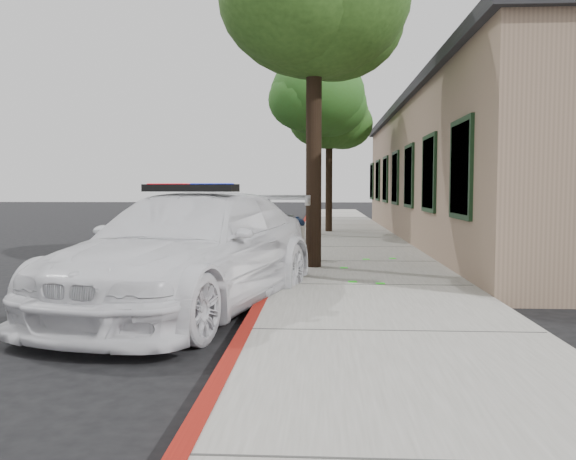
# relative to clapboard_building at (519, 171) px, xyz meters

# --- Properties ---
(ground) EXTENTS (120.00, 120.00, 0.00)m
(ground) POSITION_rel_clapboard_building_xyz_m (-6.69, -9.00, -2.13)
(ground) COLOR black
(ground) RESTS_ON ground
(sidewalk) EXTENTS (3.20, 60.00, 0.15)m
(sidewalk) POSITION_rel_clapboard_building_xyz_m (-5.09, -6.00, -2.05)
(sidewalk) COLOR gray
(sidewalk) RESTS_ON ground
(red_curb) EXTENTS (0.14, 60.00, 0.16)m
(red_curb) POSITION_rel_clapboard_building_xyz_m (-6.63, -6.00, -2.05)
(red_curb) COLOR maroon
(red_curb) RESTS_ON ground
(clapboard_building) EXTENTS (7.30, 20.89, 4.24)m
(clapboard_building) POSITION_rel_clapboard_building_xyz_m (0.00, 0.00, 0.00)
(clapboard_building) COLOR #8F755E
(clapboard_building) RESTS_ON ground
(police_car) EXTENTS (3.48, 5.80, 1.69)m
(police_car) POSITION_rel_clapboard_building_xyz_m (-7.59, -10.29, -1.34)
(police_car) COLOR white
(police_car) RESTS_ON ground
(fire_hydrant) EXTENTS (0.51, 0.45, 0.89)m
(fire_hydrant) POSITION_rel_clapboard_building_xyz_m (-6.34, -5.80, -1.53)
(fire_hydrant) COLOR white
(fire_hydrant) RESTS_ON sidewalk
(street_tree_near) EXTENTS (3.58, 3.75, 6.56)m
(street_tree_near) POSITION_rel_clapboard_building_xyz_m (-5.98, -6.93, 2.91)
(street_tree_near) COLOR black
(street_tree_near) RESTS_ON sidewalk
(street_tree_mid) EXTENTS (3.11, 3.00, 5.70)m
(street_tree_mid) POSITION_rel_clapboard_building_xyz_m (-5.98, 0.95, 2.32)
(street_tree_mid) COLOR black
(street_tree_mid) RESTS_ON sidewalk
(street_tree_far) EXTENTS (2.86, 2.70, 5.10)m
(street_tree_far) POSITION_rel_clapboard_building_xyz_m (-5.57, 2.40, 1.86)
(street_tree_far) COLOR black
(street_tree_far) RESTS_ON sidewalk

